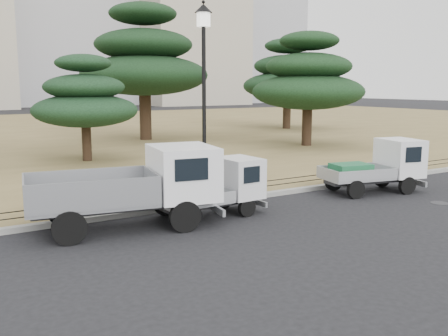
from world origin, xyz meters
TOP-DOWN VIEW (x-y plane):
  - ground at (0.00, 0.00)m, footprint 220.00×220.00m
  - lawn at (0.00, 30.60)m, footprint 120.00×56.00m
  - curb at (0.00, 2.60)m, footprint 120.00×0.25m
  - truck_large at (-3.22, 1.36)m, footprint 5.31×2.75m
  - truck_kei_front at (-0.64, 1.31)m, footprint 3.26×1.52m
  - truck_kei_rear at (6.14, 1.15)m, footprint 3.91×2.26m
  - street_lamp at (-0.21, 2.90)m, footprint 0.56×0.56m
  - pipe_fence at (0.00, 2.75)m, footprint 38.00×0.04m
  - manhole at (6.50, -1.20)m, footprint 0.60×0.60m
  - pine_center_left at (-1.09, 13.43)m, footprint 5.17×5.17m
  - pine_center_right at (5.28, 21.19)m, footprint 8.70×8.70m
  - pine_east_near at (12.59, 12.68)m, footprint 6.94×6.94m
  - pine_east_far at (19.37, 23.25)m, footprint 7.69×7.69m

SIDE VIEW (x-z plane):
  - ground at x=0.00m, z-range 0.00..0.00m
  - manhole at x=6.50m, z-range 0.00..0.01m
  - lawn at x=0.00m, z-range 0.00..0.15m
  - curb at x=0.00m, z-range 0.00..0.16m
  - pipe_fence at x=0.00m, z-range 0.24..0.64m
  - truck_kei_front at x=-0.64m, z-range 0.00..1.69m
  - truck_kei_rear at x=6.14m, z-range 0.00..1.92m
  - truck_large at x=-3.22m, z-range 0.12..2.33m
  - pine_center_left at x=-1.09m, z-range 0.56..5.81m
  - pine_east_near at x=12.59m, z-range 0.69..7.70m
  - street_lamp at x=-0.21m, z-range 1.25..7.52m
  - pine_east_far at x=19.37m, z-range 0.74..8.47m
  - pine_center_right at x=5.28m, z-range 0.88..10.11m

